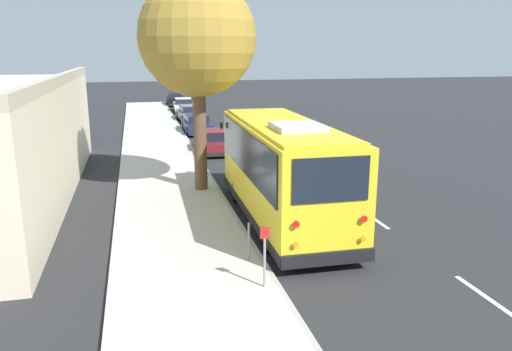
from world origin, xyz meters
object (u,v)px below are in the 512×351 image
Objects in this scene: parked_sedan_black at (176,99)px; sign_post_near at (265,256)px; street_tree at (197,30)px; shuttle_bus at (283,166)px; parked_sedan_maroon at (213,142)px; parked_sedan_gray at (190,114)px; fire_hydrant at (199,166)px; parked_sedan_navy at (197,124)px; sign_post_far at (249,241)px; parked_sedan_white at (183,106)px.

parked_sedan_black is 42.82m from sign_post_near.
parked_sedan_black is at bearing -2.92° from street_tree.
shuttle_bus is 2.07× the size of parked_sedan_maroon.
shuttle_bus is 5.90× the size of sign_post_near.
parked_sedan_gray is 1.00× the size of parked_sedan_black.
parked_sedan_gray is at bearing -2.86° from sign_post_near.
street_tree is 6.29m from fire_hydrant.
sign_post_near is (-24.15, 1.34, 0.32)m from parked_sedan_navy.
parked_sedan_gray is at bearing -177.72° from parked_sedan_black.
shuttle_bus is at bearing -30.61° from sign_post_far.
parked_sedan_black is (12.58, 0.12, -0.01)m from parked_sedan_gray.
parked_sedan_gray is 30.26m from sign_post_near.
parked_sedan_white is 0.93× the size of parked_sedan_black.
sign_post_near reaches higher than sign_post_far.
street_tree is at bearing 171.18° from parked_sedan_gray.
parked_sedan_gray is 1.08× the size of parked_sedan_white.
parked_sedan_black is at bearing -2.71° from fire_hydrant.
parked_sedan_navy is 2.90× the size of sign_post_near.
parked_sedan_gray is 6.48m from parked_sedan_white.
parked_sedan_maroon is at bearing 179.72° from parked_sedan_navy.
parked_sedan_white is at bearing -4.01° from street_tree.
parked_sedan_white reaches higher than parked_sedan_maroon.
fire_hydrant is at bearing 168.11° from parked_sedan_maroon.
shuttle_bus is 11.02× the size of fire_hydrant.
parked_sedan_white is 25.30m from fire_hydrant.
shuttle_bus is 1.94× the size of parked_sedan_black.
parked_sedan_maroon is 0.94× the size of parked_sedan_gray.
sign_post_far is at bearing -179.44° from fire_hydrant.
sign_post_near is 11.46m from fire_hydrant.
parked_sedan_gray is at bearing 2.79° from parked_sedan_maroon.
parked_sedan_gray is 0.52× the size of street_tree.
fire_hydrant is at bearing 178.23° from parked_sedan_white.
street_tree reaches higher than parked_sedan_navy.
parked_sedan_gray is 4.47× the size of sign_post_far.
parked_sedan_navy is 0.95× the size of parked_sedan_gray.
parked_sedan_maroon reaches higher than fire_hydrant.
parked_sedan_navy is 5.41× the size of fire_hydrant.
shuttle_bus is 5.35m from sign_post_near.
fire_hydrant is (9.75, 0.09, -0.11)m from sign_post_far.
street_tree is at bearing 28.12° from shuttle_bus.
street_tree is 11.03× the size of fire_hydrant.
sign_post_far is at bearing -177.52° from street_tree.
parked_sedan_black is (18.64, -0.05, -0.01)m from parked_sedan_navy.
parked_sedan_white is at bearing -2.63° from sign_post_far.
parked_sedan_navy reaches higher than fire_hydrant.
parked_sedan_navy is 24.19m from sign_post_near.
parked_sedan_maroon is at bearing -178.40° from parked_sedan_white.
street_tree is at bearing 170.65° from parked_sedan_maroon.
parked_sedan_navy is 6.07m from parked_sedan_gray.
sign_post_far reaches higher than fire_hydrant.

